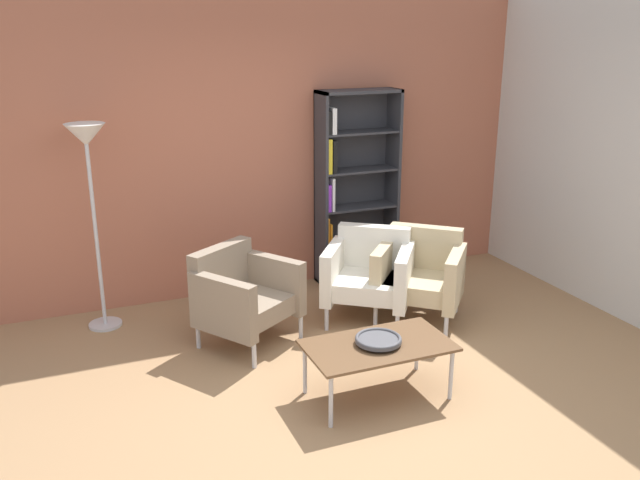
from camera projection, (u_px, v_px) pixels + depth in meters
name	position (u px, v px, depth m)	size (l,w,h in m)	color
ground_plane	(355.00, 411.00, 4.54)	(8.32, 8.32, 0.00)	#9E7751
brick_back_panel	(245.00, 141.00, 6.26)	(6.40, 0.12, 2.90)	#B2664C
plaster_right_partition	(635.00, 153.00, 5.66)	(0.12, 5.20, 2.90)	silver
bookshelf_tall	(351.00, 188.00, 6.59)	(0.80, 0.30, 1.90)	#333338
coffee_table_low	(378.00, 348.00, 4.61)	(1.00, 0.56, 0.40)	brown
decorative_bowl	(378.00, 339.00, 4.59)	(0.32, 0.32, 0.05)	#4C4C51
armchair_spare_guest	(243.00, 294.00, 5.41)	(0.94, 0.92, 0.78)	gray
armchair_by_bookshelf	(369.00, 273.00, 5.87)	(0.95, 0.93, 0.78)	white
armchair_near_window	(420.00, 273.00, 5.86)	(0.95, 0.94, 0.78)	#C6B289
floor_lamp_torchiere	(88.00, 160.00, 5.38)	(0.32, 0.32, 1.74)	silver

